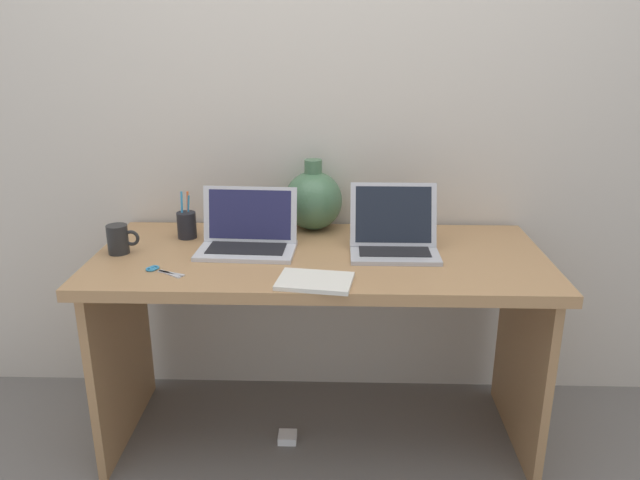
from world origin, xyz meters
The scene contains 11 objects.
ground_plane centered at (0.00, 0.00, 0.00)m, with size 6.00×6.00×0.00m, color slate.
back_wall centered at (0.00, 0.39, 1.20)m, with size 4.40×0.04×2.40m, color beige.
desk centered at (0.00, 0.00, 0.59)m, with size 1.58×0.70×0.75m.
laptop_left centered at (-0.26, 0.04, 0.81)m, with size 0.35×0.23×0.21m.
laptop_right centered at (0.26, 0.04, 0.81)m, with size 0.31×0.24×0.23m.
green_vase centered at (-0.03, 0.29, 0.87)m, with size 0.23×0.23×0.28m.
notebook_stack centered at (-0.01, -0.27, 0.76)m, with size 0.23×0.16×0.01m, color silver.
coffee_mug centered at (-0.71, -0.02, 0.80)m, with size 0.11×0.07×0.10m.
pen_cup centered at (-0.51, 0.16, 0.80)m, with size 0.07×0.07×0.18m.
scissors centered at (-0.52, -0.18, 0.75)m, with size 0.14×0.10×0.01m.
power_brick centered at (-0.12, -0.05, 0.01)m, with size 0.07×0.07×0.03m, color white.
Camera 1 is at (0.06, -2.03, 1.49)m, focal length 34.45 mm.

